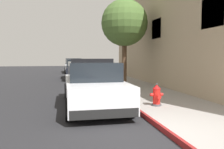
{
  "coord_description": "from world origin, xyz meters",
  "views": [
    {
      "loc": [
        -2.29,
        -4.49,
        1.75
      ],
      "look_at": [
        -0.29,
        5.01,
        1.0
      ],
      "focal_mm": 37.06,
      "sensor_mm": 36.0,
      "label": 1
    }
  ],
  "objects_px": {
    "police_cruiser": "(93,85)",
    "street_tree": "(124,23)",
    "fire_hydrant": "(157,95)",
    "parked_car_dark_far": "(73,66)",
    "parked_car_silver_ahead": "(77,69)"
  },
  "relations": [
    {
      "from": "fire_hydrant",
      "to": "street_tree",
      "type": "distance_m",
      "value": 6.81
    },
    {
      "from": "street_tree",
      "to": "fire_hydrant",
      "type": "bearing_deg",
      "value": -94.65
    },
    {
      "from": "parked_car_silver_ahead",
      "to": "parked_car_dark_far",
      "type": "bearing_deg",
      "value": 90.09
    },
    {
      "from": "police_cruiser",
      "to": "parked_car_dark_far",
      "type": "height_order",
      "value": "police_cruiser"
    },
    {
      "from": "police_cruiser",
      "to": "parked_car_silver_ahead",
      "type": "distance_m",
      "value": 10.34
    },
    {
      "from": "fire_hydrant",
      "to": "street_tree",
      "type": "height_order",
      "value": "street_tree"
    },
    {
      "from": "police_cruiser",
      "to": "fire_hydrant",
      "type": "relative_size",
      "value": 6.37
    },
    {
      "from": "parked_car_silver_ahead",
      "to": "fire_hydrant",
      "type": "height_order",
      "value": "parked_car_silver_ahead"
    },
    {
      "from": "police_cruiser",
      "to": "street_tree",
      "type": "distance_m",
      "value": 6.34
    },
    {
      "from": "parked_car_dark_far",
      "to": "street_tree",
      "type": "xyz_separation_m",
      "value": [
        2.42,
        -12.78,
        2.94
      ]
    },
    {
      "from": "police_cruiser",
      "to": "parked_car_silver_ahead",
      "type": "bearing_deg",
      "value": 89.59
    },
    {
      "from": "police_cruiser",
      "to": "fire_hydrant",
      "type": "height_order",
      "value": "police_cruiser"
    },
    {
      "from": "parked_car_dark_far",
      "to": "fire_hydrant",
      "type": "height_order",
      "value": "parked_car_dark_far"
    },
    {
      "from": "parked_car_silver_ahead",
      "to": "police_cruiser",
      "type": "bearing_deg",
      "value": -90.41
    },
    {
      "from": "parked_car_silver_ahead",
      "to": "fire_hydrant",
      "type": "distance_m",
      "value": 11.46
    }
  ]
}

